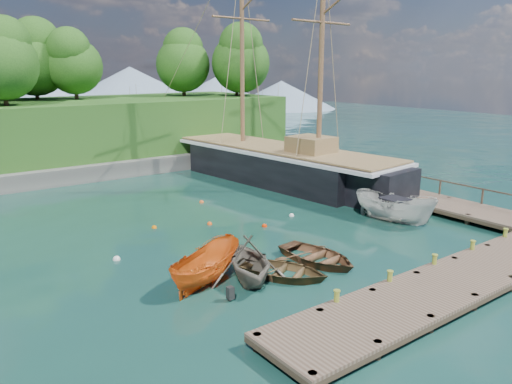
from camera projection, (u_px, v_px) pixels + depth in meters
ground at (319, 253)px, 24.67m from camera, size 160.00×160.00×0.00m
dock_near at (463, 278)px, 20.66m from camera, size 20.00×3.20×1.10m
dock_east at (367, 186)px, 36.66m from camera, size 3.20×24.00×1.10m
bollard_0 at (336, 316)px, 18.39m from camera, size 0.26×0.26×0.45m
bollard_1 at (389, 295)px, 20.12m from camera, size 0.26×0.26×0.45m
bollard_2 at (433, 277)px, 21.85m from camera, size 0.26×0.26×0.45m
bollard_3 at (471, 261)px, 23.59m from camera, size 0.26×0.26×0.45m
bollard_4 at (503, 248)px, 25.32m from camera, size 0.26×0.26×0.45m
rowboat_0 at (284, 277)px, 21.81m from camera, size 4.38×4.79×0.81m
rowboat_1 at (249, 281)px, 21.43m from camera, size 4.79×5.07×2.12m
rowboat_2 at (317, 262)px, 23.46m from camera, size 3.39×4.44×0.86m
motorboat_orange at (206, 283)px, 21.21m from camera, size 4.70×3.38×1.70m
cabin_boat_white at (394, 222)px, 29.63m from camera, size 2.86×5.43×1.99m
schooner at (278, 167)px, 39.79m from camera, size 7.56×29.17×21.67m
mooring_buoy_0 at (117, 260)px, 23.78m from camera, size 0.36×0.36×0.36m
mooring_buoy_1 at (210, 224)px, 29.13m from camera, size 0.30×0.30×0.30m
mooring_buoy_2 at (264, 227)px, 28.72m from camera, size 0.31×0.31×0.31m
mooring_buoy_3 at (292, 216)px, 30.75m from camera, size 0.31×0.31×0.31m
mooring_buoy_4 at (154, 228)px, 28.47m from camera, size 0.29×0.29×0.29m
mooring_buoy_5 at (202, 203)px, 33.78m from camera, size 0.32×0.32×0.32m
distant_ridge at (39, 96)px, 80.63m from camera, size 117.00×40.00×10.00m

